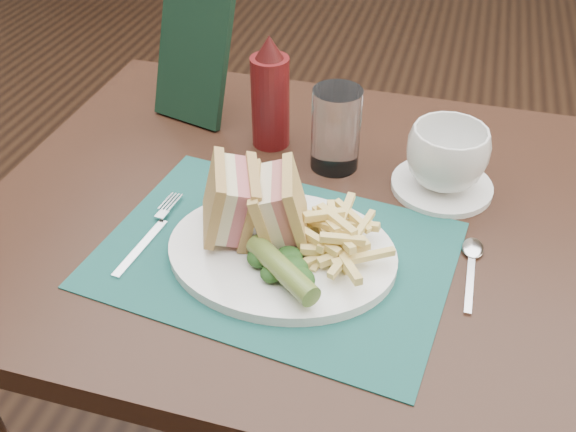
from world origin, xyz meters
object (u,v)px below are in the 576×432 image
object	(u,v)px
coffee_cup	(447,157)
drinking_glass	(336,129)
table_main	(296,367)
sandwich_half_a	(214,201)
ketchup_bottle	(270,92)
placemat	(275,254)
check_presenter	(193,58)
sandwich_half_b	(263,204)
saucer	(441,186)
plate	(282,252)

from	to	relation	value
coffee_cup	drinking_glass	xyz separation A→B (m)	(-0.17, 0.02, 0.01)
table_main	sandwich_half_a	xyz separation A→B (m)	(-0.08, -0.11, 0.44)
coffee_cup	ketchup_bottle	bearing A→B (deg)	169.22
placemat	check_presenter	xyz separation A→B (m)	(-0.24, 0.32, 0.10)
sandwich_half_b	drinking_glass	xyz separation A→B (m)	(0.05, 0.21, -0.00)
table_main	coffee_cup	size ratio (longest dim) A/B	7.67
placemat	saucer	world-z (taller)	saucer
placemat	sandwich_half_b	world-z (taller)	sandwich_half_b
sandwich_half_b	coffee_cup	xyz separation A→B (m)	(0.22, 0.19, -0.01)
saucer	sandwich_half_a	bearing A→B (deg)	-144.01
plate	ketchup_bottle	size ratio (longest dim) A/B	1.61
placemat	saucer	size ratio (longest dim) A/B	3.00
plate	saucer	world-z (taller)	plate
coffee_cup	drinking_glass	bearing A→B (deg)	173.94
table_main	plate	size ratio (longest dim) A/B	3.00
plate	drinking_glass	xyz separation A→B (m)	(0.02, 0.23, 0.06)
sandwich_half_a	coffee_cup	distance (m)	0.35
drinking_glass	ketchup_bottle	size ratio (longest dim) A/B	0.70
ketchup_bottle	placemat	bearing A→B (deg)	-71.91
coffee_cup	drinking_glass	size ratio (longest dim) A/B	0.90
plate	check_presenter	bearing A→B (deg)	126.48
saucer	check_presenter	size ratio (longest dim) A/B	0.69
saucer	ketchup_bottle	bearing A→B (deg)	169.22
sandwich_half_a	placemat	bearing A→B (deg)	-26.00
coffee_cup	ketchup_bottle	world-z (taller)	ketchup_bottle
sandwich_half_b	check_presenter	world-z (taller)	check_presenter
saucer	drinking_glass	xyz separation A→B (m)	(-0.17, 0.02, 0.06)
placemat	ketchup_bottle	xyz separation A→B (m)	(-0.09, 0.26, 0.09)
plate	sandwich_half_b	size ratio (longest dim) A/B	3.12
placemat	drinking_glass	world-z (taller)	drinking_glass
ketchup_bottle	saucer	bearing A→B (deg)	-10.78
plate	ketchup_bottle	distance (m)	0.29
plate	drinking_glass	distance (m)	0.24
sandwich_half_b	coffee_cup	world-z (taller)	sandwich_half_b
placemat	saucer	xyz separation A→B (m)	(0.20, 0.21, 0.00)
placemat	table_main	bearing A→B (deg)	90.32
table_main	sandwich_half_b	bearing A→B (deg)	-102.04
table_main	ketchup_bottle	distance (m)	0.50
check_presenter	drinking_glass	bearing A→B (deg)	-4.31
sandwich_half_b	check_presenter	xyz separation A→B (m)	(-0.22, 0.30, 0.04)
placemat	plate	distance (m)	0.01
sandwich_half_b	saucer	xyz separation A→B (m)	(0.22, 0.19, -0.06)
plate	ketchup_bottle	world-z (taller)	ketchup_bottle
drinking_glass	check_presenter	world-z (taller)	check_presenter
sandwich_half_a	ketchup_bottle	world-z (taller)	ketchup_bottle
placemat	sandwich_half_b	bearing A→B (deg)	139.84
table_main	coffee_cup	xyz separation A→B (m)	(0.20, 0.09, 0.43)
coffee_cup	sandwich_half_a	bearing A→B (deg)	-144.01
plate	sandwich_half_a	size ratio (longest dim) A/B	2.98
plate	drinking_glass	size ratio (longest dim) A/B	2.31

